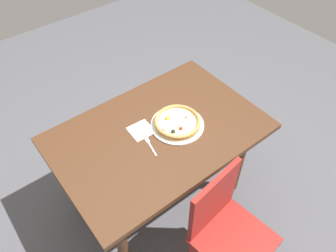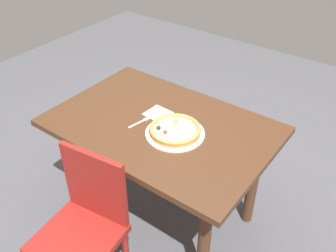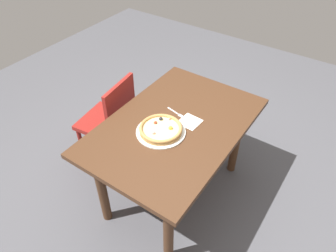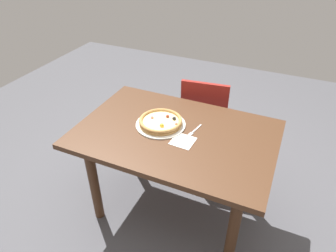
% 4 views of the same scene
% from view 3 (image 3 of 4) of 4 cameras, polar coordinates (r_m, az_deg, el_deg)
% --- Properties ---
extents(ground_plane, '(6.00, 6.00, 0.00)m').
position_cam_3_polar(ground_plane, '(2.78, 1.03, -11.59)').
color(ground_plane, '#4C4C51').
extents(dining_table, '(1.31, 0.88, 0.76)m').
position_cam_3_polar(dining_table, '(2.30, 1.22, -1.81)').
color(dining_table, '#472B19').
rests_on(dining_table, ground).
extents(chair_near, '(0.45, 0.45, 0.88)m').
position_cam_3_polar(chair_near, '(2.73, -10.22, 1.11)').
color(chair_near, maroon).
rests_on(chair_near, ground).
extents(plate, '(0.34, 0.34, 0.01)m').
position_cam_3_polar(plate, '(2.16, -1.29, -1.03)').
color(plate, silver).
rests_on(plate, dining_table).
extents(pizza, '(0.29, 0.29, 0.05)m').
position_cam_3_polar(pizza, '(2.14, -1.30, -0.52)').
color(pizza, '#B78447').
rests_on(pizza, plate).
extents(fork, '(0.05, 0.16, 0.00)m').
position_cam_3_polar(fork, '(2.31, 1.65, 2.28)').
color(fork, silver).
rests_on(fork, dining_table).
extents(napkin, '(0.15, 0.15, 0.00)m').
position_cam_3_polar(napkin, '(2.24, 3.96, 0.79)').
color(napkin, white).
rests_on(napkin, dining_table).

